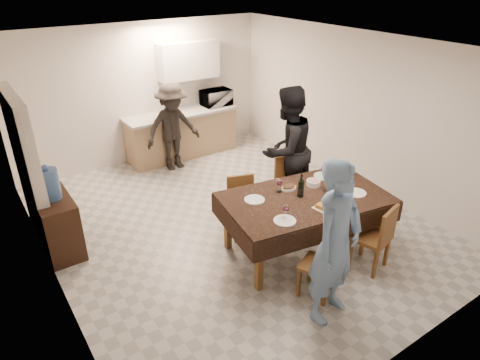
# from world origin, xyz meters

# --- Properties ---
(floor) EXTENTS (5.00, 6.00, 0.02)m
(floor) POSITION_xyz_m (0.00, 0.00, 0.00)
(floor) COLOR #B3B3AE
(floor) RESTS_ON ground
(ceiling) EXTENTS (5.00, 6.00, 0.02)m
(ceiling) POSITION_xyz_m (0.00, 0.00, 2.60)
(ceiling) COLOR white
(ceiling) RESTS_ON wall_back
(wall_back) EXTENTS (5.00, 0.02, 2.60)m
(wall_back) POSITION_xyz_m (0.00, 3.00, 1.30)
(wall_back) COLOR silver
(wall_back) RESTS_ON floor
(wall_front) EXTENTS (5.00, 0.02, 2.60)m
(wall_front) POSITION_xyz_m (0.00, -3.00, 1.30)
(wall_front) COLOR silver
(wall_front) RESTS_ON floor
(wall_left) EXTENTS (0.02, 6.00, 2.60)m
(wall_left) POSITION_xyz_m (-2.50, 0.00, 1.30)
(wall_left) COLOR silver
(wall_left) RESTS_ON floor
(wall_right) EXTENTS (0.02, 6.00, 2.60)m
(wall_right) POSITION_xyz_m (2.50, 0.00, 1.30)
(wall_right) COLOR silver
(wall_right) RESTS_ON floor
(stub_partition) EXTENTS (0.15, 1.40, 2.10)m
(stub_partition) POSITION_xyz_m (-2.42, 1.20, 1.05)
(stub_partition) COLOR silver
(stub_partition) RESTS_ON floor
(kitchen_base_cabinet) EXTENTS (2.20, 0.60, 0.86)m
(kitchen_base_cabinet) POSITION_xyz_m (0.60, 2.68, 0.43)
(kitchen_base_cabinet) COLOR #9D7B5E
(kitchen_base_cabinet) RESTS_ON floor
(kitchen_worktop) EXTENTS (2.24, 0.64, 0.05)m
(kitchen_worktop) POSITION_xyz_m (0.60, 2.68, 0.89)
(kitchen_worktop) COLOR #ABABA6
(kitchen_worktop) RESTS_ON kitchen_base_cabinet
(upper_cabinet) EXTENTS (1.20, 0.34, 0.70)m
(upper_cabinet) POSITION_xyz_m (0.90, 2.82, 1.85)
(upper_cabinet) COLOR silver
(upper_cabinet) RESTS_ON wall_back
(dining_table) EXTENTS (2.29, 1.56, 0.82)m
(dining_table) POSITION_xyz_m (0.43, -1.12, 0.79)
(dining_table) COLOR black
(dining_table) RESTS_ON floor
(chair_near_left) EXTENTS (0.51, 0.52, 0.46)m
(chair_near_left) POSITION_xyz_m (-0.02, -1.95, 0.51)
(chair_near_left) COLOR brown
(chair_near_left) RESTS_ON floor
(chair_near_right) EXTENTS (0.51, 0.52, 0.50)m
(chair_near_right) POSITION_xyz_m (0.88, -1.96, 0.56)
(chair_near_right) COLOR brown
(chair_near_right) RESTS_ON floor
(chair_far_left) EXTENTS (0.50, 0.51, 0.47)m
(chair_far_left) POSITION_xyz_m (-0.02, -0.46, 0.53)
(chair_far_left) COLOR brown
(chair_far_left) RESTS_ON floor
(chair_far_right) EXTENTS (0.51, 0.51, 0.51)m
(chair_far_right) POSITION_xyz_m (0.88, -0.46, 0.58)
(chair_far_right) COLOR brown
(chair_far_right) RESTS_ON floor
(console) EXTENTS (0.44, 0.87, 0.81)m
(console) POSITION_xyz_m (-2.28, 0.72, 0.40)
(console) COLOR black
(console) RESTS_ON floor
(water_jug) EXTENTS (0.27, 0.27, 0.40)m
(water_jug) POSITION_xyz_m (-2.28, 0.72, 1.01)
(water_jug) COLOR #4973B8
(water_jug) RESTS_ON console
(wine_bottle) EXTENTS (0.08, 0.08, 0.32)m
(wine_bottle) POSITION_xyz_m (0.38, -1.07, 0.98)
(wine_bottle) COLOR black
(wine_bottle) RESTS_ON dining_table
(water_pitcher) EXTENTS (0.14, 0.14, 0.21)m
(water_pitcher) POSITION_xyz_m (0.78, -1.17, 0.93)
(water_pitcher) COLOR white
(water_pitcher) RESTS_ON dining_table
(savoury_tart) EXTENTS (0.47, 0.37, 0.05)m
(savoury_tart) POSITION_xyz_m (0.53, -1.50, 0.85)
(savoury_tart) COLOR #BC8437
(savoury_tart) RESTS_ON dining_table
(salad_bowl) EXTENTS (0.19, 0.19, 0.07)m
(salad_bowl) POSITION_xyz_m (0.73, -0.94, 0.86)
(salad_bowl) COLOR white
(salad_bowl) RESTS_ON dining_table
(mushroom_dish) EXTENTS (0.20, 0.20, 0.03)m
(mushroom_dish) POSITION_xyz_m (0.38, -0.84, 0.84)
(mushroom_dish) COLOR white
(mushroom_dish) RESTS_ON dining_table
(wine_glass_a) EXTENTS (0.08, 0.08, 0.18)m
(wine_glass_a) POSITION_xyz_m (-0.12, -1.37, 0.92)
(wine_glass_a) COLOR white
(wine_glass_a) RESTS_ON dining_table
(wine_glass_b) EXTENTS (0.09, 0.09, 0.20)m
(wine_glass_b) POSITION_xyz_m (0.98, -0.87, 0.92)
(wine_glass_b) COLOR white
(wine_glass_b) RESTS_ON dining_table
(wine_glass_c) EXTENTS (0.09, 0.09, 0.20)m
(wine_glass_c) POSITION_xyz_m (0.23, -0.82, 0.92)
(wine_glass_c) COLOR white
(wine_glass_c) RESTS_ON dining_table
(plate_near_left) EXTENTS (0.27, 0.27, 0.02)m
(plate_near_left) POSITION_xyz_m (-0.17, -1.42, 0.83)
(plate_near_left) COLOR white
(plate_near_left) RESTS_ON dining_table
(plate_near_right) EXTENTS (0.27, 0.27, 0.02)m
(plate_near_right) POSITION_xyz_m (1.03, -1.42, 0.83)
(plate_near_right) COLOR white
(plate_near_right) RESTS_ON dining_table
(plate_far_left) EXTENTS (0.26, 0.26, 0.02)m
(plate_far_left) POSITION_xyz_m (-0.17, -0.82, 0.83)
(plate_far_left) COLOR white
(plate_far_left) RESTS_ON dining_table
(plate_far_right) EXTENTS (0.27, 0.27, 0.02)m
(plate_far_right) POSITION_xyz_m (1.03, -0.82, 0.83)
(plate_far_right) COLOR white
(plate_far_right) RESTS_ON dining_table
(microwave) EXTENTS (0.58, 0.39, 0.32)m
(microwave) POSITION_xyz_m (1.42, 2.68, 1.07)
(microwave) COLOR silver
(microwave) RESTS_ON kitchen_worktop
(person_near) EXTENTS (0.76, 0.58, 1.87)m
(person_near) POSITION_xyz_m (-0.12, -2.17, 0.93)
(person_near) COLOR #6688B1
(person_near) RESTS_ON floor
(person_far) EXTENTS (1.05, 0.88, 1.96)m
(person_far) POSITION_xyz_m (0.98, -0.07, 0.98)
(person_far) COLOR black
(person_far) RESTS_ON floor
(person_kitchen) EXTENTS (1.05, 0.60, 1.63)m
(person_kitchen) POSITION_xyz_m (0.19, 2.23, 0.81)
(person_kitchen) COLOR black
(person_kitchen) RESTS_ON floor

